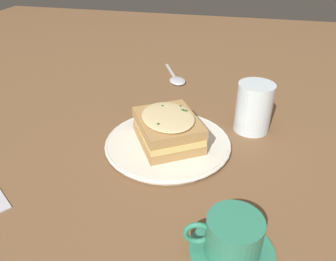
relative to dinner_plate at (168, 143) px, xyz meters
name	(u,v)px	position (x,y,z in m)	size (l,w,h in m)	color
ground_plane	(169,143)	(0.01, 0.00, -0.01)	(2.40, 2.40, 0.00)	brown
dinner_plate	(168,143)	(0.00, 0.00, 0.00)	(0.26, 0.26, 0.01)	silver
sandwich	(168,128)	(0.00, 0.00, 0.04)	(0.18, 0.17, 0.06)	#B2844C
teacup_with_saucer	(232,237)	(-0.24, -0.15, 0.02)	(0.12, 0.13, 0.06)	#338466
water_glass	(254,107)	(0.11, -0.17, 0.05)	(0.08, 0.08, 0.11)	silver
spoon	(177,80)	(0.34, 0.05, 0.00)	(0.18, 0.10, 0.01)	silver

